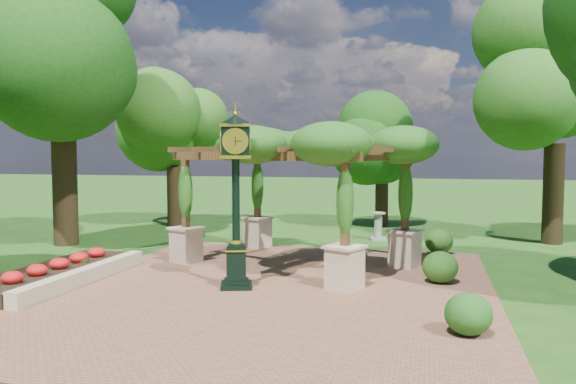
# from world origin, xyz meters

# --- Properties ---
(ground) EXTENTS (120.00, 120.00, 0.00)m
(ground) POSITION_xyz_m (0.00, 0.00, 0.00)
(ground) COLOR #1E4714
(ground) RESTS_ON ground
(brick_plaza) EXTENTS (10.00, 12.00, 0.04)m
(brick_plaza) POSITION_xyz_m (0.00, 1.00, 0.02)
(brick_plaza) COLOR brown
(brick_plaza) RESTS_ON ground
(border_wall) EXTENTS (0.35, 5.00, 0.40)m
(border_wall) POSITION_xyz_m (-4.60, 0.50, 0.20)
(border_wall) COLOR #C6B793
(border_wall) RESTS_ON ground
(flower_bed) EXTENTS (1.50, 5.00, 0.36)m
(flower_bed) POSITION_xyz_m (-5.50, 0.50, 0.18)
(flower_bed) COLOR red
(flower_bed) RESTS_ON ground
(pedestal_clock) EXTENTS (1.03, 1.03, 4.11)m
(pedestal_clock) POSITION_xyz_m (-0.86, 0.97, 2.47)
(pedestal_clock) COLOR black
(pedestal_clock) RESTS_ON brick_plaza
(pergola) EXTENTS (7.21, 5.95, 3.90)m
(pergola) POSITION_xyz_m (-0.23, 4.00, 3.20)
(pergola) COLOR beige
(pergola) RESTS_ON brick_plaza
(sundial) EXTENTS (0.69, 0.69, 1.02)m
(sundial) POSITION_xyz_m (1.70, 9.26, 0.45)
(sundial) COLOR gray
(sundial) RESTS_ON ground
(shrub_front) EXTENTS (0.89, 0.89, 0.74)m
(shrub_front) POSITION_xyz_m (4.19, -1.30, 0.41)
(shrub_front) COLOR #1D5016
(shrub_front) RESTS_ON brick_plaza
(shrub_mid) EXTENTS (0.90, 0.90, 0.77)m
(shrub_mid) POSITION_xyz_m (3.78, 2.64, 0.43)
(shrub_mid) COLOR #245618
(shrub_mid) RESTS_ON brick_plaza
(shrub_back) EXTENTS (1.05, 1.05, 0.78)m
(shrub_back) POSITION_xyz_m (3.81, 6.73, 0.43)
(shrub_back) COLOR #2D5A1A
(shrub_back) RESTS_ON brick_plaza
(tree_west_near) EXTENTS (4.66, 4.66, 10.81)m
(tree_west_near) POSITION_xyz_m (-8.76, 5.59, 7.39)
(tree_west_near) COLOR #352515
(tree_west_near) RESTS_ON ground
(tree_west_far) EXTENTS (3.45, 3.45, 6.64)m
(tree_west_far) POSITION_xyz_m (-7.34, 11.19, 4.54)
(tree_west_far) COLOR #322313
(tree_west_far) RESTS_ON ground
(tree_north) EXTENTS (3.04, 3.04, 5.92)m
(tree_north) POSITION_xyz_m (1.49, 13.24, 4.05)
(tree_north) COLOR #331F14
(tree_north) RESTS_ON ground
(tree_east_far) EXTENTS (4.26, 4.26, 9.09)m
(tree_east_far) POSITION_xyz_m (7.71, 9.97, 6.23)
(tree_east_far) COLOR black
(tree_east_far) RESTS_ON ground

